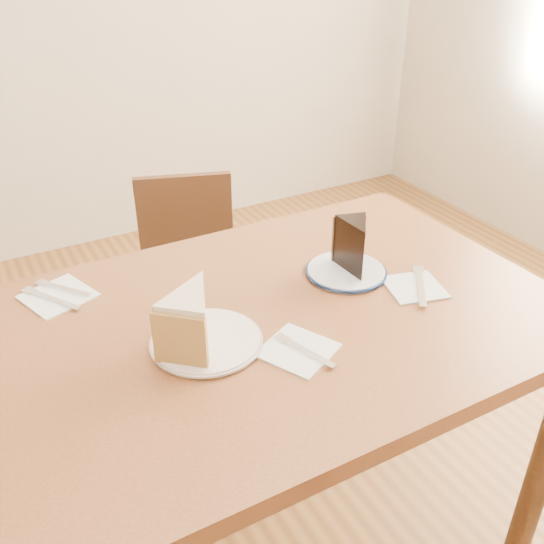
% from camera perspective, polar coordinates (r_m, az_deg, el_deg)
% --- Properties ---
extents(ground, '(4.00, 4.00, 0.00)m').
position_cam_1_polar(ground, '(1.79, 0.14, -24.13)').
color(ground, '#4F3015').
rests_on(ground, ground).
extents(table, '(1.20, 0.80, 0.75)m').
position_cam_1_polar(table, '(1.32, 0.18, -7.48)').
color(table, '#4D2815').
rests_on(table, ground).
extents(chair_far, '(0.47, 0.47, 0.75)m').
position_cam_1_polar(chair_far, '(2.02, -7.61, -0.94)').
color(chair_far, black).
rests_on(chair_far, ground).
extents(plate_cream, '(0.21, 0.21, 0.01)m').
position_cam_1_polar(plate_cream, '(1.18, -6.19, -6.49)').
color(plate_cream, white).
rests_on(plate_cream, table).
extents(plate_navy, '(0.18, 0.18, 0.01)m').
position_cam_1_polar(plate_navy, '(1.40, 6.99, 0.05)').
color(plate_navy, white).
rests_on(plate_navy, table).
extents(carrot_cake, '(0.16, 0.17, 0.10)m').
position_cam_1_polar(carrot_cake, '(1.14, -7.42, -4.26)').
color(carrot_cake, white).
rests_on(carrot_cake, plate_cream).
extents(chocolate_cake, '(0.10, 0.12, 0.11)m').
position_cam_1_polar(chocolate_cake, '(1.37, 7.89, 2.12)').
color(chocolate_cake, black).
rests_on(chocolate_cake, plate_navy).
extents(napkin_cream, '(0.17, 0.17, 0.00)m').
position_cam_1_polar(napkin_cream, '(1.16, 2.45, -7.35)').
color(napkin_cream, white).
rests_on(napkin_cream, table).
extents(napkin_navy, '(0.15, 0.15, 0.00)m').
position_cam_1_polar(napkin_navy, '(1.38, 13.25, -1.40)').
color(napkin_navy, white).
rests_on(napkin_navy, table).
extents(napkin_spare, '(0.17, 0.17, 0.00)m').
position_cam_1_polar(napkin_spare, '(1.39, -19.49, -2.14)').
color(napkin_spare, white).
rests_on(napkin_spare, table).
extents(fork_cream, '(0.06, 0.14, 0.00)m').
position_cam_1_polar(fork_cream, '(1.15, 3.15, -7.42)').
color(fork_cream, silver).
rests_on(fork_cream, napkin_cream).
extents(knife_navy, '(0.12, 0.15, 0.00)m').
position_cam_1_polar(knife_navy, '(1.38, 13.79, -1.28)').
color(knife_navy, silver).
rests_on(knife_navy, napkin_navy).
extents(fork_spare, '(0.10, 0.12, 0.00)m').
position_cam_1_polar(fork_spare, '(1.40, -19.04, -1.48)').
color(fork_spare, silver).
rests_on(fork_spare, napkin_spare).
extents(knife_spare, '(0.10, 0.14, 0.00)m').
position_cam_1_polar(knife_spare, '(1.38, -20.05, -2.37)').
color(knife_spare, silver).
rests_on(knife_spare, napkin_spare).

